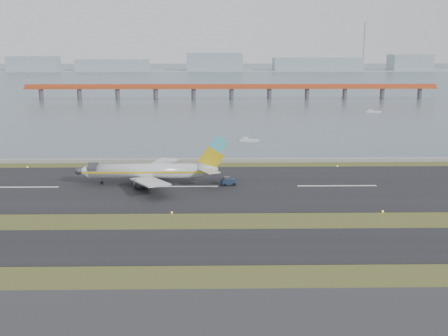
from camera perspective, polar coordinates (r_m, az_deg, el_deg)
The scene contains 11 objects.
ground at distance 112.68m, azimuth -5.60°, elevation -5.77°, with size 1000.00×1000.00×0.00m, color #334619.
taxiway_strip at distance 101.39m, azimuth -6.14°, elevation -7.89°, with size 1000.00×18.00×0.10m, color black.
runway_strip at distance 141.37m, azimuth -4.65°, elevation -1.90°, with size 1000.00×45.00×0.10m, color black.
seawall at distance 170.43m, azimuth -4.03°, elevation 0.78°, with size 1000.00×2.50×1.00m, color gray.
bay_water at distance 567.73m, azimuth -1.93°, elevation 9.08°, with size 1400.00×800.00×1.30m, color #445562.
red_pier at distance 357.83m, azimuth 0.77°, elevation 8.14°, with size 260.00×5.00×10.20m.
far_shoreline at distance 727.16m, azimuth -0.64°, elevation 10.35°, with size 1400.00×80.00×60.50m.
airliner at distance 143.98m, azimuth -7.47°, elevation -0.31°, with size 38.52×32.89×12.80m.
pushback_tug at distance 142.12m, azimuth 0.43°, elevation -1.34°, with size 3.94×2.82×2.28m.
workboat_near at distance 204.88m, azimuth 2.51°, elevation 2.82°, with size 7.19×3.48×1.67m.
workboat_far at distance 299.14m, azimuth 14.91°, elevation 5.54°, with size 7.92×3.98×1.84m.
Camera 1 is at (9.11, -106.55, 35.52)m, focal length 45.00 mm.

